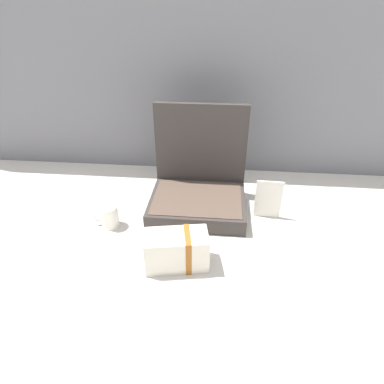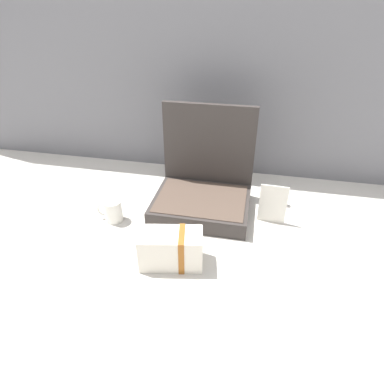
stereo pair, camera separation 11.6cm
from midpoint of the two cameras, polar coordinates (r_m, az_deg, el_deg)
ground_plane at (r=1.35m, az=-2.80°, el=-6.67°), size 6.00×6.00×0.00m
back_wall at (r=1.64m, az=-0.48°, el=26.86°), size 3.20×0.06×1.40m
open_suitcase at (r=1.45m, az=-1.17°, el=0.71°), size 0.41×0.34×0.43m
cream_toiletry_bag at (r=1.16m, az=-5.45°, el=-10.08°), size 0.24×0.15×0.13m
coffee_mug at (r=1.40m, az=-16.55°, el=-4.13°), size 0.11×0.07×0.10m
info_card_left at (r=1.40m, az=10.82°, el=-1.33°), size 0.11×0.01×0.17m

